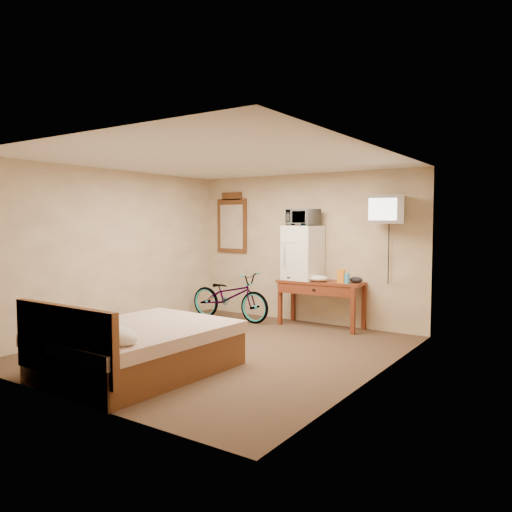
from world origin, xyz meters
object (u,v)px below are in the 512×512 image
(wall_mirror, at_px, (232,223))
(mini_fridge, at_px, (303,253))
(microwave, at_px, (303,217))
(bed, at_px, (134,348))
(crt_television, at_px, (387,210))
(desk, at_px, (320,288))
(blue_cup, at_px, (347,278))
(bicycle, at_px, (230,296))

(wall_mirror, bearing_deg, mini_fridge, -8.10)
(microwave, relative_size, bed, 0.24)
(mini_fridge, bearing_deg, bed, -94.38)
(microwave, bearing_deg, crt_television, 12.62)
(desk, height_order, crt_television, crt_television)
(crt_television, bearing_deg, desk, -178.82)
(microwave, height_order, wall_mirror, wall_mirror)
(mini_fridge, relative_size, crt_television, 1.39)
(crt_television, bearing_deg, blue_cup, -176.25)
(desk, xyz_separation_m, crt_television, (1.08, 0.02, 1.25))
(crt_television, xyz_separation_m, bed, (-1.68, -3.40, -1.59))
(blue_cup, bearing_deg, desk, 177.86)
(microwave, relative_size, blue_cup, 3.33)
(crt_television, bearing_deg, mini_fridge, 179.16)
(crt_television, xyz_separation_m, wall_mirror, (-3.04, 0.25, -0.21))
(desk, bearing_deg, blue_cup, -2.14)
(blue_cup, bearing_deg, bicycle, -171.15)
(desk, xyz_separation_m, bed, (-0.61, -3.37, -0.34))
(crt_television, distance_m, bed, 4.11)
(bicycle, bearing_deg, wall_mirror, 33.04)
(blue_cup, distance_m, wall_mirror, 2.59)
(microwave, bearing_deg, bed, -80.92)
(desk, relative_size, blue_cup, 9.56)
(blue_cup, distance_m, bed, 3.56)
(desk, bearing_deg, bed, -100.20)
(mini_fridge, xyz_separation_m, microwave, (0.00, 0.00, 0.58))
(desk, height_order, bed, bed)
(blue_cup, xyz_separation_m, wall_mirror, (-2.43, 0.29, 0.84))
(microwave, bearing_deg, mini_fridge, -110.30)
(mini_fridge, distance_m, microwave, 0.58)
(wall_mirror, bearing_deg, desk, -7.93)
(microwave, xyz_separation_m, crt_television, (1.42, -0.02, 0.11))
(crt_television, distance_m, wall_mirror, 3.06)
(blue_cup, bearing_deg, mini_fridge, 175.76)
(desk, xyz_separation_m, bicycle, (-1.56, -0.33, -0.22))
(mini_fridge, distance_m, wall_mirror, 1.70)
(desk, xyz_separation_m, wall_mirror, (-1.96, 0.27, 1.03))
(mini_fridge, height_order, bed, mini_fridge)
(bicycle, bearing_deg, microwave, -73.14)
(mini_fridge, relative_size, bicycle, 0.56)
(wall_mirror, bearing_deg, crt_television, -4.72)
(bed, bearing_deg, desk, 79.80)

